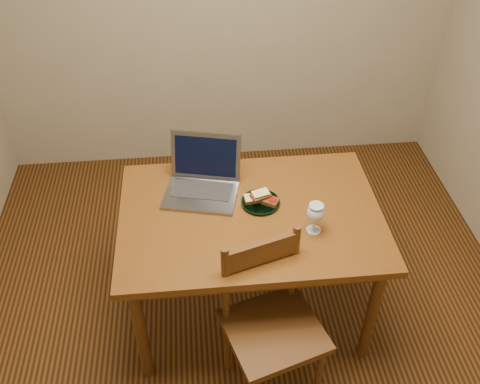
{
  "coord_description": "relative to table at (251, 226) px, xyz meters",
  "views": [
    {
      "loc": [
        -0.21,
        -1.85,
        2.53
      ],
      "look_at": [
        -0.01,
        0.17,
        0.8
      ],
      "focal_mm": 40.0,
      "sensor_mm": 36.0,
      "label": 1
    }
  ],
  "objects": [
    {
      "name": "sandwich_tomato",
      "position": [
        0.09,
        0.06,
        0.12
      ],
      "size": [
        0.12,
        0.11,
        0.03
      ],
      "primitive_type": null,
      "rotation": [
        0.0,
        0.0,
        -0.56
      ],
      "color": "#381E0C",
      "rests_on": "plate"
    },
    {
      "name": "floor",
      "position": [
        -0.04,
        -0.07,
        -0.66
      ],
      "size": [
        3.2,
        3.2,
        0.02
      ],
      "primitive_type": "cube",
      "color": "black",
      "rests_on": "ground"
    },
    {
      "name": "sandwich_cheese",
      "position": [
        0.02,
        0.08,
        0.12
      ],
      "size": [
        0.1,
        0.06,
        0.03
      ],
      "primitive_type": null,
      "rotation": [
        0.0,
        0.0,
        0.08
      ],
      "color": "#381E0C",
      "rests_on": "plate"
    },
    {
      "name": "laptop",
      "position": [
        -0.22,
        0.23,
        0.16
      ],
      "size": [
        0.43,
        0.41,
        0.26
      ],
      "rotation": [
        0.0,
        0.0,
        -0.24
      ],
      "color": "slate",
      "rests_on": "table"
    },
    {
      "name": "chair",
      "position": [
        0.05,
        -0.46,
        -0.16
      ],
      "size": [
        0.53,
        0.51,
        0.46
      ],
      "rotation": [
        0.0,
        0.0,
        0.3
      ],
      "color": "#40250D",
      "rests_on": "floor"
    },
    {
      "name": "plate",
      "position": [
        0.06,
        0.07,
        0.09
      ],
      "size": [
        0.2,
        0.2,
        0.02
      ],
      "primitive_type": "cylinder",
      "color": "black",
      "rests_on": "table"
    },
    {
      "name": "sandwich_top",
      "position": [
        0.06,
        0.07,
        0.14
      ],
      "size": [
        0.11,
        0.09,
        0.03
      ],
      "primitive_type": null,
      "rotation": [
        0.0,
        0.0,
        0.39
      ],
      "color": "#381E0C",
      "rests_on": "plate"
    },
    {
      "name": "milk_glass",
      "position": [
        0.28,
        -0.15,
        0.17
      ],
      "size": [
        0.08,
        0.08,
        0.16
      ],
      "primitive_type": null,
      "color": "white",
      "rests_on": "table"
    },
    {
      "name": "table",
      "position": [
        0.0,
        0.0,
        0.0
      ],
      "size": [
        1.3,
        0.9,
        0.74
      ],
      "color": "#431D0B",
      "rests_on": "floor"
    }
  ]
}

